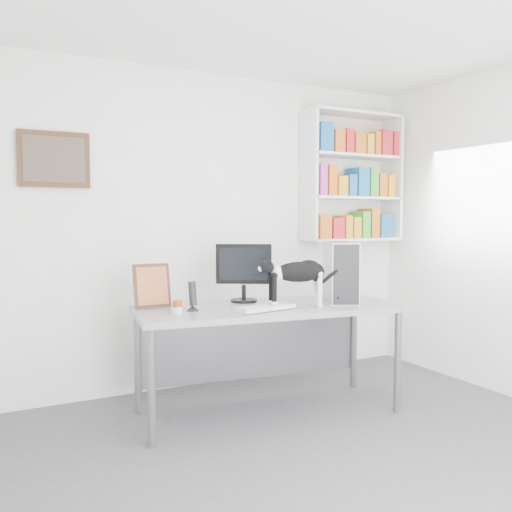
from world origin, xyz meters
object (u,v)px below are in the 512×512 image
monitor (244,272)px  keyboard (265,308)px  pc_tower (340,271)px  speaker (193,295)px  cat (297,284)px  soup_can (178,307)px  desk (268,360)px  bookshelf (352,177)px  leaning_print (152,285)px

monitor → keyboard: 0.47m
pc_tower → speaker: size_ratio=2.14×
speaker → cat: cat is taller
speaker → soup_can: (-0.13, -0.07, -0.06)m
speaker → cat: (0.73, -0.22, 0.07)m
soup_can → pc_tower: bearing=-1.4°
desk → bookshelf: bearing=36.9°
desk → leaning_print: bearing=164.2°
bookshelf → pc_tower: (-0.71, -0.79, -0.81)m
keyboard → pc_tower: size_ratio=0.94×
pc_tower → soup_can: bearing=-155.8°
bookshelf → soup_can: (-2.04, -0.76, -0.99)m
bookshelf → speaker: size_ratio=5.73×
speaker → bookshelf: bearing=12.0°
pc_tower → cat: bearing=-140.1°
keyboard → leaning_print: bearing=134.9°
desk → keyboard: keyboard is taller
soup_can → cat: 0.88m
speaker → leaning_print: 0.35m
pc_tower → soup_can: pc_tower is taller
monitor → keyboard: size_ratio=1.06×
pc_tower → speaker: (-1.20, 0.10, -0.12)m
bookshelf → leaning_print: bookshelf is taller
bookshelf → leaning_print: 2.33m
bookshelf → desk: bookshelf is taller
cat → monitor: bearing=128.3°
bookshelf → pc_tower: bearing=-131.9°
bookshelf → soup_can: bookshelf is taller
desk → leaning_print: 1.02m
keyboard → leaning_print: size_ratio=1.31×
keyboard → leaning_print: 0.84m
monitor → leaning_print: 0.72m
pc_tower → monitor: bearing=-177.9°
cat → pc_tower: bearing=24.3°
keyboard → soup_can: (-0.59, 0.15, 0.03)m
pc_tower → desk: bearing=-158.0°
soup_can → cat: cat is taller
bookshelf → pc_tower: size_ratio=2.68×
desk → pc_tower: bearing=3.8°
desk → speaker: size_ratio=8.97×
bookshelf → keyboard: (-1.45, -0.91, -1.02)m
bookshelf → soup_can: bearing=-159.6°
keyboard → pc_tower: 0.77m
monitor → cat: bearing=-30.3°
bookshelf → cat: (-1.18, -0.91, -0.87)m
monitor → pc_tower: bearing=7.9°
bookshelf → keyboard: 1.99m
bookshelf → leaning_print: (-2.12, -0.42, -0.88)m
pc_tower → leaning_print: bearing=-169.4°
leaning_print → soup_can: (0.08, -0.34, -0.12)m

